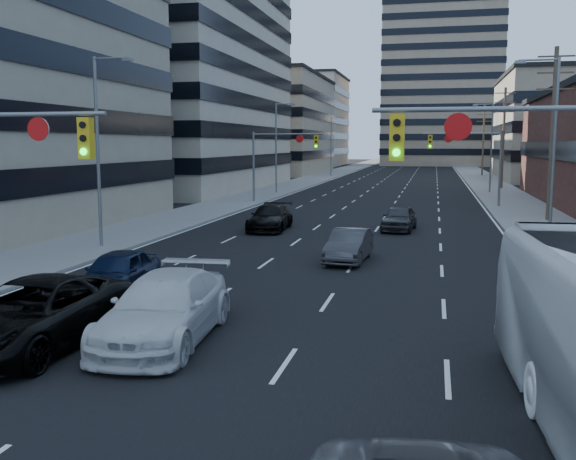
# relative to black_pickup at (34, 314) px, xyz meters

# --- Properties ---
(road_surface) EXTENTS (18.00, 300.00, 0.02)m
(road_surface) POSITION_rel_black_pickup_xyz_m (4.52, 124.06, -0.83)
(road_surface) COLOR black
(road_surface) RESTS_ON ground
(sidewalk_left) EXTENTS (5.00, 300.00, 0.15)m
(sidewalk_left) POSITION_rel_black_pickup_xyz_m (-6.98, 124.06, -0.77)
(sidewalk_left) COLOR slate
(sidewalk_left) RESTS_ON ground
(sidewalk_right) EXTENTS (5.00, 300.00, 0.15)m
(sidewalk_right) POSITION_rel_black_pickup_xyz_m (16.02, 124.06, -0.77)
(sidewalk_right) COLOR slate
(sidewalk_right) RESTS_ON ground
(office_left_mid) EXTENTS (26.00, 34.00, 28.00)m
(office_left_mid) POSITION_rel_black_pickup_xyz_m (-22.48, 54.06, 13.16)
(office_left_mid) COLOR #ADA089
(office_left_mid) RESTS_ON ground
(office_left_far) EXTENTS (20.00, 30.00, 16.00)m
(office_left_far) POSITION_rel_black_pickup_xyz_m (-19.48, 94.06, 7.16)
(office_left_far) COLOR gray
(office_left_far) RESTS_ON ground
(apartment_tower) EXTENTS (26.00, 26.00, 58.00)m
(apartment_tower) POSITION_rel_black_pickup_xyz_m (10.52, 144.06, 28.16)
(apartment_tower) COLOR gray
(apartment_tower) RESTS_ON ground
(bg_block_left) EXTENTS (24.00, 24.00, 20.00)m
(bg_block_left) POSITION_rel_black_pickup_xyz_m (-23.48, 134.06, 9.16)
(bg_block_left) COLOR #ADA089
(bg_block_left) RESTS_ON ground
(bg_block_right) EXTENTS (22.00, 22.00, 12.00)m
(bg_block_right) POSITION_rel_black_pickup_xyz_m (36.52, 124.06, 5.16)
(bg_block_right) COLOR gray
(bg_block_right) RESTS_ON ground
(signal_near_right) EXTENTS (6.59, 0.33, 6.00)m
(signal_near_right) POSITION_rel_black_pickup_xyz_m (11.98, 2.05, 3.48)
(signal_near_right) COLOR slate
(signal_near_right) RESTS_ON ground
(signal_far_left) EXTENTS (6.09, 0.33, 6.00)m
(signal_far_left) POSITION_rel_black_pickup_xyz_m (-3.16, 39.05, 3.46)
(signal_far_left) COLOR slate
(signal_far_left) RESTS_ON ground
(signal_far_right) EXTENTS (6.09, 0.33, 6.00)m
(signal_far_right) POSITION_rel_black_pickup_xyz_m (12.21, 39.05, 3.46)
(signal_far_right) COLOR slate
(signal_far_right) RESTS_ON ground
(utility_pole_block) EXTENTS (2.20, 0.28, 11.00)m
(utility_pole_block) POSITION_rel_black_pickup_xyz_m (16.72, 30.06, 4.93)
(utility_pole_block) COLOR #4C3D2D
(utility_pole_block) RESTS_ON ground
(utility_pole_midblock) EXTENTS (2.20, 0.28, 11.00)m
(utility_pole_midblock) POSITION_rel_black_pickup_xyz_m (16.72, 60.06, 4.93)
(utility_pole_midblock) COLOR #4C3D2D
(utility_pole_midblock) RESTS_ON ground
(utility_pole_distant) EXTENTS (2.20, 0.28, 11.00)m
(utility_pole_distant) POSITION_rel_black_pickup_xyz_m (16.72, 90.06, 4.93)
(utility_pole_distant) COLOR #4C3D2D
(utility_pole_distant) RESTS_ON ground
(streetlight_left_near) EXTENTS (2.03, 0.22, 9.00)m
(streetlight_left_near) POSITION_rel_black_pickup_xyz_m (-5.82, 14.06, 4.21)
(streetlight_left_near) COLOR slate
(streetlight_left_near) RESTS_ON ground
(streetlight_left_mid) EXTENTS (2.03, 0.22, 9.00)m
(streetlight_left_mid) POSITION_rel_black_pickup_xyz_m (-5.82, 49.06, 4.21)
(streetlight_left_mid) COLOR slate
(streetlight_left_mid) RESTS_ON ground
(streetlight_left_far) EXTENTS (2.03, 0.22, 9.00)m
(streetlight_left_far) POSITION_rel_black_pickup_xyz_m (-5.82, 84.06, 4.21)
(streetlight_left_far) COLOR slate
(streetlight_left_far) RESTS_ON ground
(streetlight_right_near) EXTENTS (2.03, 0.22, 9.00)m
(streetlight_right_near) POSITION_rel_black_pickup_xyz_m (14.86, 19.06, 4.21)
(streetlight_right_near) COLOR slate
(streetlight_right_near) RESTS_ON ground
(streetlight_right_far) EXTENTS (2.03, 0.22, 9.00)m
(streetlight_right_far) POSITION_rel_black_pickup_xyz_m (14.86, 54.06, 4.21)
(streetlight_right_far) COLOR slate
(streetlight_right_far) RESTS_ON ground
(black_pickup) EXTENTS (2.98, 6.16, 1.69)m
(black_pickup) POSITION_rel_black_pickup_xyz_m (0.00, 0.00, 0.00)
(black_pickup) COLOR black
(black_pickup) RESTS_ON ground
(white_van) EXTENTS (2.75, 5.96, 1.69)m
(white_van) POSITION_rel_black_pickup_xyz_m (2.92, 1.24, -0.00)
(white_van) COLOR silver
(white_van) RESTS_ON ground
(sedan_blue) EXTENTS (2.08, 4.50, 1.49)m
(sedan_blue) POSITION_rel_black_pickup_xyz_m (-0.68, 5.57, -0.10)
(sedan_blue) COLOR black
(sedan_blue) RESTS_ON ground
(sedan_grey_center) EXTENTS (1.71, 4.28, 1.38)m
(sedan_grey_center) POSITION_rel_black_pickup_xyz_m (6.06, 13.34, -0.15)
(sedan_grey_center) COLOR #373739
(sedan_grey_center) RESTS_ON ground
(sedan_black_far) EXTENTS (2.27, 5.14, 1.47)m
(sedan_black_far) POSITION_rel_black_pickup_xyz_m (0.28, 22.27, -0.11)
(sedan_black_far) COLOR black
(sedan_black_far) RESTS_ON ground
(sedan_grey_right) EXTENTS (2.05, 4.41, 1.46)m
(sedan_grey_right) POSITION_rel_black_pickup_xyz_m (7.62, 23.81, -0.11)
(sedan_grey_right) COLOR #2F2F31
(sedan_grey_right) RESTS_ON ground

